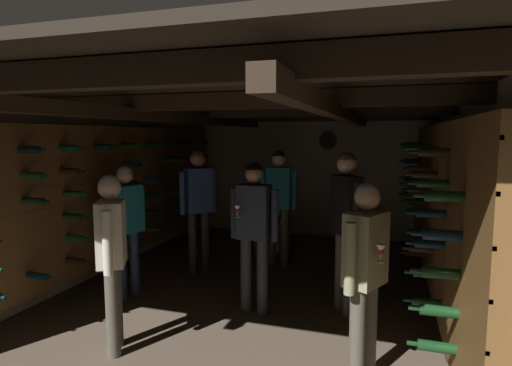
# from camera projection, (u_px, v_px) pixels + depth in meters

# --- Properties ---
(ground_plane) EXTENTS (8.40, 8.40, 0.00)m
(ground_plane) POSITION_uv_depth(u_px,v_px,m) (256.00, 292.00, 5.15)
(ground_plane) COLOR brown
(room_shell) EXTENTS (4.72, 6.52, 2.41)m
(room_shell) POSITION_uv_depth(u_px,v_px,m) (262.00, 177.00, 5.25)
(room_shell) COLOR beige
(room_shell) RESTS_ON ground_plane
(wine_crate_stack) EXTENTS (0.52, 0.35, 0.60)m
(wine_crate_stack) POSITION_uv_depth(u_px,v_px,m) (272.00, 235.00, 6.82)
(wine_crate_stack) COLOR brown
(wine_crate_stack) RESTS_ON ground_plane
(display_bottle) EXTENTS (0.08, 0.08, 0.35)m
(display_bottle) POSITION_uv_depth(u_px,v_px,m) (278.00, 210.00, 6.75)
(display_bottle) COLOR #143819
(display_bottle) RESTS_ON wine_crate_stack
(person_host_center) EXTENTS (0.54, 0.33, 1.65)m
(person_host_center) POSITION_uv_depth(u_px,v_px,m) (254.00, 223.00, 4.48)
(person_host_center) COLOR #2D2D33
(person_host_center) RESTS_ON ground_plane
(person_guest_far_left) EXTENTS (0.40, 0.45, 1.73)m
(person_guest_far_left) POSITION_uv_depth(u_px,v_px,m) (198.00, 199.00, 5.79)
(person_guest_far_left) COLOR #2D2D33
(person_guest_far_left) RESTS_ON ground_plane
(person_guest_mid_left) EXTENTS (0.33, 0.52, 1.58)m
(person_guest_mid_left) POSITION_uv_depth(u_px,v_px,m) (126.00, 219.00, 4.90)
(person_guest_mid_left) COLOR #232D4C
(person_guest_mid_left) RESTS_ON ground_plane
(person_guest_near_right) EXTENTS (0.34, 0.50, 1.58)m
(person_guest_near_right) POSITION_uv_depth(u_px,v_px,m) (365.00, 265.00, 3.18)
(person_guest_near_right) COLOR #4C473D
(person_guest_near_right) RESTS_ON ground_plane
(person_guest_rear_center) EXTENTS (0.54, 0.36, 1.71)m
(person_guest_rear_center) POSITION_uv_depth(u_px,v_px,m) (278.00, 196.00, 6.14)
(person_guest_rear_center) COLOR #4C473D
(person_guest_rear_center) RESTS_ON ground_plane
(person_guest_near_left) EXTENTS (0.36, 0.48, 1.59)m
(person_guest_near_left) POSITION_uv_depth(u_px,v_px,m) (112.00, 247.00, 3.65)
(person_guest_near_left) COLOR #4C473D
(person_guest_near_left) RESTS_ON ground_plane
(person_guest_mid_right) EXTENTS (0.44, 0.47, 1.76)m
(person_guest_mid_right) POSITION_uv_depth(u_px,v_px,m) (346.00, 216.00, 4.47)
(person_guest_mid_right) COLOR #4C473D
(person_guest_mid_right) RESTS_ON ground_plane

